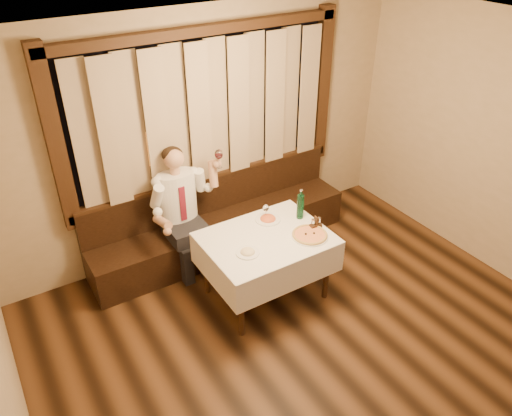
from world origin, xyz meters
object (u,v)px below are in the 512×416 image
green_bottle (300,206)px  seated_man (181,203)px  cruet_caddy (316,224)px  pasta_cream (248,251)px  banquette (220,226)px  dining_table (266,246)px  pasta_red (268,217)px  pizza (310,235)px

green_bottle → seated_man: size_ratio=0.23×
green_bottle → seated_man: bearing=141.2°
cruet_caddy → pasta_cream: bearing=-173.2°
seated_man → banquette: bearing=10.1°
banquette → dining_table: banquette is taller
green_bottle → seated_man: seated_man is taller
pasta_cream → cruet_caddy: bearing=0.4°
pasta_red → cruet_caddy: cruet_caddy is taller
dining_table → pasta_red: size_ratio=4.69×
pizza → banquette: bearing=107.2°
pizza → cruet_caddy: cruet_caddy is taller
banquette → green_bottle: 1.19m
pasta_cream → pizza: bearing=-7.4°
banquette → seated_man: bearing=-169.9°
pizza → pasta_cream: bearing=172.6°
banquette → seated_man: size_ratio=2.18×
banquette → green_bottle: bearing=-60.9°
pasta_red → seated_man: 0.97m
banquette → pasta_red: size_ratio=11.81×
banquette → pasta_red: (0.19, -0.77, 0.48)m
green_bottle → seated_man: (-1.01, 0.81, -0.06)m
dining_table → green_bottle: (0.50, 0.12, 0.25)m
pizza → pasta_red: bearing=112.6°
pasta_red → pasta_cream: pasta_red is taller
cruet_caddy → dining_table: bearing=173.3°
banquette → pizza: 1.38m
dining_table → cruet_caddy: 0.57m
pasta_cream → pasta_red: bearing=38.6°
green_bottle → cruet_caddy: green_bottle is taller
dining_table → green_bottle: 0.58m
pizza → green_bottle: (0.12, 0.34, 0.13)m
banquette → cruet_caddy: banquette is taller
dining_table → cruet_caddy: cruet_caddy is taller
dining_table → pasta_cream: pasta_cream is taller
pizza → seated_man: size_ratio=0.26×
banquette → pasta_red: 0.92m
pasta_cream → green_bottle: size_ratio=0.68×
dining_table → pizza: bearing=-29.5°
pasta_cream → seated_man: size_ratio=0.16×
cruet_caddy → seated_man: seated_man is taller
banquette → dining_table: 1.08m
dining_table → pasta_red: (0.19, 0.26, 0.14)m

